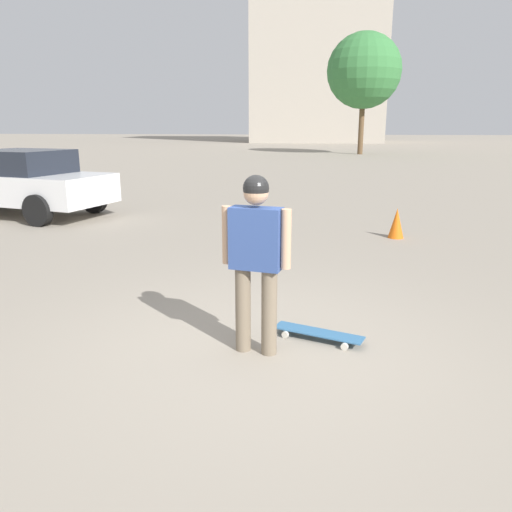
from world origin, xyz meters
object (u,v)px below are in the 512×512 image
object	(u,v)px
person	(256,251)
car_parked_near	(22,182)
traffic_cone	(397,223)
skateboard	(318,333)

from	to	relation	value
person	car_parked_near	world-z (taller)	person
car_parked_near	traffic_cone	size ratio (longest dim) A/B	8.09
car_parked_near	traffic_cone	bearing A→B (deg)	-175.26
person	skateboard	size ratio (longest dim) A/B	1.80
car_parked_near	traffic_cone	world-z (taller)	car_parked_near
person	traffic_cone	xyz separation A→B (m)	(2.02, 5.26, -0.71)
person	traffic_cone	world-z (taller)	person
traffic_cone	person	bearing A→B (deg)	-110.99
car_parked_near	person	bearing A→B (deg)	148.09
skateboard	traffic_cone	world-z (taller)	traffic_cone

